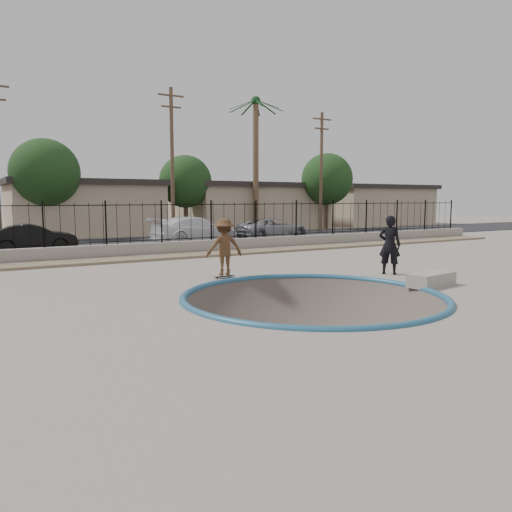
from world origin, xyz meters
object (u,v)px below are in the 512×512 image
object	(u,v)px
skater	(224,250)
concrete_ledge	(431,279)
car_c	(195,230)
car_b	(33,238)
car_d	(273,228)
videographer	(390,245)
skateboard	(224,276)

from	to	relation	value
skater	concrete_ledge	distance (m)	6.46
car_c	skater	bearing A→B (deg)	154.85
car_b	car_d	bearing A→B (deg)	-85.50
videographer	car_c	xyz separation A→B (m)	(-0.89, 14.17, -0.22)
concrete_ledge	car_d	distance (m)	17.27
videographer	car_b	xyz separation A→B (m)	(-9.50, 14.00, -0.32)
concrete_ledge	car_b	xyz separation A→B (m)	(-8.84, 16.33, 0.49)
car_c	car_d	distance (m)	5.30
videographer	concrete_ledge	bearing A→B (deg)	129.46
skateboard	car_c	bearing A→B (deg)	66.90
car_b	car_c	distance (m)	8.61
skater	car_c	distance (m)	12.76
car_d	videographer	bearing A→B (deg)	159.16
skateboard	car_c	xyz separation A→B (m)	(4.34, 12.00, 0.74)
skater	car_b	distance (m)	12.58
skater	skateboard	size ratio (longest dim) A/B	2.59
skater	car_d	world-z (taller)	skater
skateboard	car_b	xyz separation A→B (m)	(-4.27, 11.83, 0.64)
skater	videographer	xyz separation A→B (m)	(5.22, -2.17, 0.08)
skateboard	car_d	bearing A→B (deg)	48.01
skater	car_d	size ratio (longest dim) A/B	0.39
car_d	skater	bearing A→B (deg)	137.68
videographer	car_d	world-z (taller)	videographer
videographer	concrete_ledge	size ratio (longest dim) A/B	1.26
videographer	concrete_ledge	xyz separation A→B (m)	(-0.65, -2.33, -0.81)
car_b	car_c	bearing A→B (deg)	-85.07
skateboard	skater	bearing A→B (deg)	176.77
videographer	car_b	bearing A→B (deg)	-0.78
car_c	car_d	bearing A→B (deg)	-95.28
skateboard	car_c	size ratio (longest dim) A/B	0.14
skater	skateboard	world-z (taller)	skater
skater	car_c	xyz separation A→B (m)	(4.34, 12.00, -0.14)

